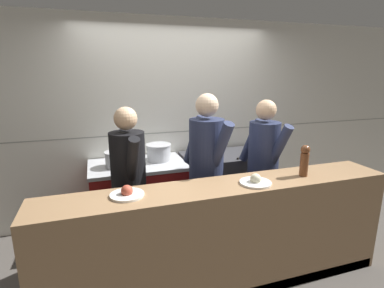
# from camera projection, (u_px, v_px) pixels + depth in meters

# --- Properties ---
(ground_plane) EXTENTS (14.00, 14.00, 0.00)m
(ground_plane) POSITION_uv_depth(u_px,v_px,m) (210.00, 266.00, 3.07)
(ground_plane) COLOR #4C4742
(wall_back_tiled) EXTENTS (8.00, 0.06, 2.60)m
(wall_back_tiled) POSITION_uv_depth(u_px,v_px,m) (175.00, 120.00, 3.99)
(wall_back_tiled) COLOR silver
(wall_back_tiled) RESTS_ON ground_plane
(oven_range) EXTENTS (1.12, 0.71, 0.88)m
(oven_range) POSITION_uv_depth(u_px,v_px,m) (139.00, 198.00, 3.66)
(oven_range) COLOR maroon
(oven_range) RESTS_ON ground_plane
(prep_counter) EXTENTS (1.10, 0.65, 0.89)m
(prep_counter) POSITION_uv_depth(u_px,v_px,m) (225.00, 186.00, 4.00)
(prep_counter) COLOR #38383D
(prep_counter) RESTS_ON ground_plane
(pass_counter) EXTENTS (3.14, 0.45, 1.00)m
(pass_counter) POSITION_uv_depth(u_px,v_px,m) (223.00, 238.00, 2.68)
(pass_counter) COLOR #93704C
(pass_counter) RESTS_ON ground_plane
(stock_pot) EXTENTS (0.25, 0.25, 0.18)m
(stock_pot) POSITION_uv_depth(u_px,v_px,m) (116.00, 159.00, 3.41)
(stock_pot) COLOR #B7BABF
(stock_pot) RESTS_ON oven_range
(sauce_pot) EXTENTS (0.31, 0.31, 0.20)m
(sauce_pot) POSITION_uv_depth(u_px,v_px,m) (159.00, 152.00, 3.66)
(sauce_pot) COLOR #B7BABF
(sauce_pot) RESTS_ON oven_range
(chefs_knife) EXTENTS (0.36, 0.23, 0.02)m
(chefs_knife) POSITION_uv_depth(u_px,v_px,m) (244.00, 156.00, 3.79)
(chefs_knife) COLOR #B7BABF
(chefs_knife) RESTS_ON prep_counter
(plated_dish_main) EXTENTS (0.27, 0.27, 0.09)m
(plated_dish_main) POSITION_uv_depth(u_px,v_px,m) (127.00, 193.00, 2.33)
(plated_dish_main) COLOR white
(plated_dish_main) RESTS_ON pass_counter
(plated_dish_appetiser) EXTENTS (0.27, 0.27, 0.10)m
(plated_dish_appetiser) POSITION_uv_depth(u_px,v_px,m) (255.00, 181.00, 2.58)
(plated_dish_appetiser) COLOR white
(plated_dish_appetiser) RESTS_ON pass_counter
(pepper_mill) EXTENTS (0.08, 0.08, 0.29)m
(pepper_mill) POSITION_uv_depth(u_px,v_px,m) (304.00, 160.00, 2.74)
(pepper_mill) COLOR brown
(pepper_mill) RESTS_ON pass_counter
(chef_head_cook) EXTENTS (0.36, 0.72, 1.63)m
(chef_head_cook) POSITION_uv_depth(u_px,v_px,m) (129.00, 182.00, 2.89)
(chef_head_cook) COLOR black
(chef_head_cook) RESTS_ON ground_plane
(chef_sous) EXTENTS (0.44, 0.75, 1.74)m
(chef_sous) POSITION_uv_depth(u_px,v_px,m) (206.00, 169.00, 3.09)
(chef_sous) COLOR black
(chef_sous) RESTS_ON ground_plane
(chef_line) EXTENTS (0.41, 0.72, 1.65)m
(chef_line) POSITION_uv_depth(u_px,v_px,m) (263.00, 166.00, 3.32)
(chef_line) COLOR black
(chef_line) RESTS_ON ground_plane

